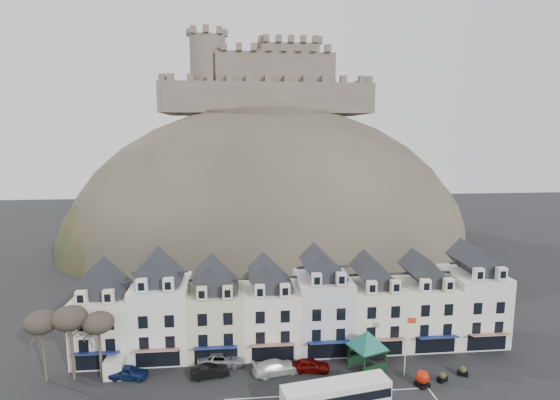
% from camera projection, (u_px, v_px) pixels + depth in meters
% --- Properties ---
extents(townhouse_terrace, '(54.40, 9.35, 11.80)m').
position_uv_depth(townhouse_terrace, '(298.00, 307.00, 56.27)').
color(townhouse_terrace, '#EFE5CF').
rests_on(townhouse_terrace, ground).
extents(castle_hill, '(100.00, 76.00, 68.00)m').
position_uv_depth(castle_hill, '(273.00, 243.00, 109.28)').
color(castle_hill, '#36322A').
rests_on(castle_hill, ground).
extents(castle, '(50.20, 22.20, 22.00)m').
position_uv_depth(castle, '(267.00, 82.00, 109.90)').
color(castle, brown).
rests_on(castle, ground).
extents(tree_left_far, '(3.61, 3.61, 8.24)m').
position_uv_depth(tree_left_far, '(42.00, 323.00, 47.85)').
color(tree_left_far, '#3D3226').
rests_on(tree_left_far, ground).
extents(tree_left_mid, '(3.78, 3.78, 8.64)m').
position_uv_depth(tree_left_mid, '(70.00, 319.00, 48.08)').
color(tree_left_mid, '#3D3226').
rests_on(tree_left_mid, ground).
extents(tree_left_near, '(3.43, 3.43, 7.84)m').
position_uv_depth(tree_left_near, '(98.00, 323.00, 48.48)').
color(tree_left_near, '#3D3226').
rests_on(tree_left_near, ground).
extents(bus, '(11.27, 4.44, 3.10)m').
position_uv_depth(bus, '(336.00, 396.00, 43.24)').
color(bus, '#262628').
rests_on(bus, ground).
extents(bus_shelter, '(6.99, 6.99, 4.72)m').
position_uv_depth(bus_shelter, '(367.00, 339.00, 50.87)').
color(bus_shelter, black).
rests_on(bus_shelter, ground).
extents(red_buoy, '(1.59, 1.59, 1.85)m').
position_uv_depth(red_buoy, '(422.00, 378.00, 47.71)').
color(red_buoy, black).
rests_on(red_buoy, ground).
extents(flagpole, '(1.02, 0.30, 7.22)m').
position_uv_depth(flagpole, '(407.00, 342.00, 49.36)').
color(flagpole, silver).
rests_on(flagpole, ground).
extents(white_van, '(2.16, 4.84, 2.20)m').
position_uv_depth(white_van, '(118.00, 361.00, 50.93)').
color(white_van, silver).
rests_on(white_van, ground).
extents(planter_west, '(1.28, 0.97, 1.15)m').
position_uv_depth(planter_west, '(442.00, 377.00, 48.67)').
color(planter_west, black).
rests_on(planter_west, ground).
extents(planter_east, '(1.26, 0.94, 1.13)m').
position_uv_depth(planter_east, '(463.00, 371.00, 49.89)').
color(planter_east, black).
rests_on(planter_east, ground).
extents(car_navy, '(4.69, 2.43, 1.52)m').
position_uv_depth(car_navy, '(128.00, 372.00, 49.28)').
color(car_navy, '#0E1E46').
rests_on(car_navy, ground).
extents(car_black, '(4.51, 2.26, 1.42)m').
position_uv_depth(car_black, '(210.00, 371.00, 49.57)').
color(car_black, black).
rests_on(car_black, ground).
extents(car_silver, '(5.63, 2.74, 1.57)m').
position_uv_depth(car_silver, '(221.00, 359.00, 52.12)').
color(car_silver, '#95989C').
rests_on(car_silver, ground).
extents(car_white, '(5.78, 3.33, 1.58)m').
position_uv_depth(car_white, '(276.00, 367.00, 50.28)').
color(car_white, silver).
rests_on(car_white, ground).
extents(car_maroon, '(4.57, 2.30, 1.49)m').
position_uv_depth(car_maroon, '(311.00, 365.00, 50.76)').
color(car_maroon, '#4E0504').
rests_on(car_maroon, ground).
extents(car_charcoal, '(4.73, 2.21, 1.50)m').
position_uv_depth(car_charcoal, '(367.00, 352.00, 53.85)').
color(car_charcoal, black).
rests_on(car_charcoal, ground).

